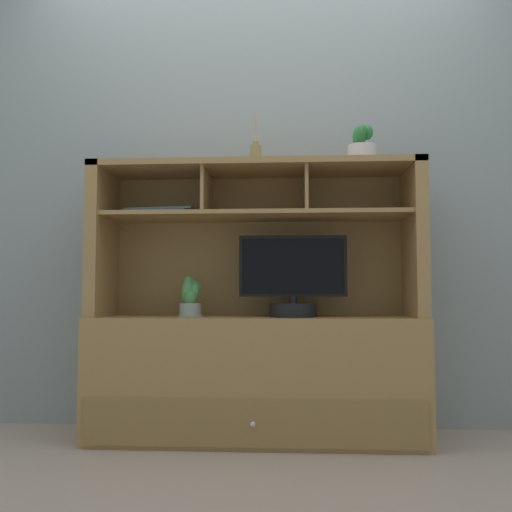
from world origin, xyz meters
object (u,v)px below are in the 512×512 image
(media_console, at_px, (256,351))
(diffuser_bottle, at_px, (256,154))
(potted_orchid, at_px, (190,297))
(potted_succulent, at_px, (362,148))
(magazine_stack_left, at_px, (163,212))
(tv_monitor, at_px, (293,284))

(media_console, xyz_separation_m, diffuser_bottle, (0.00, -0.03, 0.95))
(potted_orchid, height_order, potted_succulent, potted_succulent)
(diffuser_bottle, bearing_deg, magazine_stack_left, 174.76)
(media_console, distance_m, magazine_stack_left, 0.82)
(media_console, bearing_deg, potted_orchid, -177.68)
(magazine_stack_left, relative_size, potted_succulent, 1.96)
(magazine_stack_left, xyz_separation_m, diffuser_bottle, (0.46, -0.04, 0.28))
(media_console, distance_m, diffuser_bottle, 0.95)
(magazine_stack_left, height_order, diffuser_bottle, diffuser_bottle)
(potted_orchid, bearing_deg, magazine_stack_left, 169.65)
(tv_monitor, xyz_separation_m, magazine_stack_left, (-0.64, 0.06, 0.36))
(media_console, distance_m, tv_monitor, 0.37)
(magazine_stack_left, xyz_separation_m, potted_succulent, (0.97, -0.05, 0.30))
(media_console, relative_size, potted_orchid, 7.91)
(media_console, xyz_separation_m, magazine_stack_left, (-0.46, 0.01, 0.68))
(diffuser_bottle, xyz_separation_m, potted_succulent, (0.51, -0.01, 0.02))
(potted_orchid, height_order, magazine_stack_left, magazine_stack_left)
(media_console, bearing_deg, tv_monitor, -14.32)
(tv_monitor, bearing_deg, media_console, 165.68)
(media_console, relative_size, diffuser_bottle, 6.31)
(media_console, bearing_deg, potted_succulent, -4.21)
(diffuser_bottle, distance_m, potted_succulent, 0.51)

